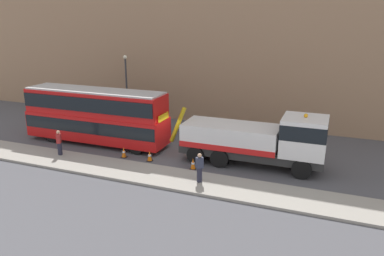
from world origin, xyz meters
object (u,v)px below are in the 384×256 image
pedestrian_bystander (200,168)px  traffic_cone_near_truck (193,164)px  recovery_tow_truck (258,139)px  pedestrian_onlooker (59,143)px  double_decker_bus (96,114)px  traffic_cone_near_bus (124,153)px  traffic_cone_midway (150,156)px  street_lamp (126,82)px

pedestrian_bystander → traffic_cone_near_truck: 2.30m
recovery_tow_truck → pedestrian_onlooker: recovery_tow_truck is taller
double_decker_bus → pedestrian_bystander: 10.52m
recovery_tow_truck → pedestrian_onlooker: bearing=-165.5°
traffic_cone_near_bus → traffic_cone_near_truck: 5.08m
traffic_cone_midway → traffic_cone_near_bus: bearing=-178.5°
traffic_cone_midway → traffic_cone_near_truck: size_ratio=1.00×
traffic_cone_near_bus → double_decker_bus: bearing=151.0°
street_lamp → traffic_cone_near_truck: bearing=-41.8°
double_decker_bus → traffic_cone_near_truck: size_ratio=15.37×
recovery_tow_truck → pedestrian_bystander: (-2.45, -3.98, -0.77)m
double_decker_bus → traffic_cone_near_truck: double_decker_bus is taller
pedestrian_bystander → traffic_cone_near_bus: bearing=31.5°
pedestrian_onlooker → traffic_cone_near_bus: bearing=-6.0°
pedestrian_onlooker → traffic_cone_midway: 6.22m
pedestrian_onlooker → traffic_cone_near_truck: (9.14, 1.29, -0.64)m
pedestrian_onlooker → recovery_tow_truck: bearing=-11.1°
street_lamp → traffic_cone_midway: bearing=-51.9°
traffic_cone_near_truck → traffic_cone_near_bus: bearing=177.9°
traffic_cone_midway → traffic_cone_near_truck: (3.15, -0.23, 0.00)m
traffic_cone_near_bus → traffic_cone_midway: (1.93, 0.05, 0.00)m
pedestrian_bystander → traffic_cone_near_bus: 6.59m
street_lamp → pedestrian_onlooker: bearing=-85.6°
double_decker_bus → pedestrian_bystander: (9.66, -3.98, -1.25)m
pedestrian_bystander → traffic_cone_near_truck: size_ratio=2.38×
recovery_tow_truck → traffic_cone_near_truck: (-3.59, -2.09, -1.42)m
double_decker_bus → pedestrian_onlooker: (-0.63, -3.39, -1.25)m
recovery_tow_truck → pedestrian_onlooker: 13.20m
recovery_tow_truck → traffic_cone_near_truck: recovery_tow_truck is taller
pedestrian_onlooker → pedestrian_bystander: (10.28, -0.59, 0.00)m
double_decker_bus → traffic_cone_midway: 5.99m
traffic_cone_midway → pedestrian_onlooker: bearing=-165.7°
traffic_cone_midway → street_lamp: size_ratio=0.12×
pedestrian_onlooker → street_lamp: (-0.78, 10.16, 2.49)m
double_decker_bus → street_lamp: (-1.40, 6.77, 1.24)m
recovery_tow_truck → traffic_cone_near_bus: bearing=-168.0°
traffic_cone_near_bus → pedestrian_bystander: bearing=-18.5°
traffic_cone_near_bus → traffic_cone_midway: 1.93m
recovery_tow_truck → pedestrian_onlooker: size_ratio=5.94×
pedestrian_bystander → street_lamp: 15.62m
traffic_cone_near_truck → street_lamp: street_lamp is taller
traffic_cone_near_truck → street_lamp: 13.66m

